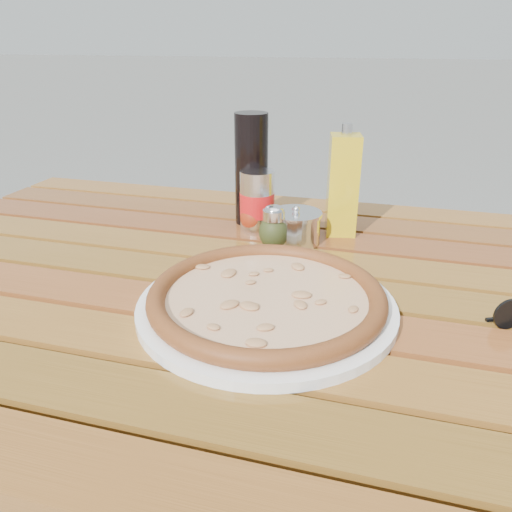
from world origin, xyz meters
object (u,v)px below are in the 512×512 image
(dark_bottle, at_px, (251,169))
(olive_oil_cruet, at_px, (343,185))
(pepper_shaker, at_px, (254,213))
(pizza, at_px, (267,296))
(table, at_px, (253,319))
(soda_can, at_px, (257,202))
(oregano_shaker, at_px, (274,228))
(parmesan_tin, at_px, (296,227))
(plate, at_px, (266,306))

(dark_bottle, relative_size, olive_oil_cruet, 1.05)
(pepper_shaker, bearing_deg, pizza, -70.88)
(olive_oil_cruet, bearing_deg, pepper_shaker, -166.29)
(table, relative_size, pepper_shaker, 17.07)
(soda_can, xyz_separation_m, olive_oil_cruet, (0.16, 0.03, 0.04))
(dark_bottle, xyz_separation_m, soda_can, (0.02, -0.05, -0.05))
(table, xyz_separation_m, pepper_shaker, (-0.05, 0.20, 0.11))
(table, relative_size, dark_bottle, 6.36)
(table, distance_m, pepper_shaker, 0.24)
(pizza, height_order, soda_can, soda_can)
(pizza, relative_size, oregano_shaker, 4.83)
(oregano_shaker, height_order, parmesan_tin, oregano_shaker)
(table, bearing_deg, parmesan_tin, 78.45)
(table, relative_size, soda_can, 11.67)
(dark_bottle, xyz_separation_m, olive_oil_cruet, (0.18, -0.02, -0.01))
(pizza, xyz_separation_m, dark_bottle, (-0.12, 0.35, 0.09))
(plate, height_order, dark_bottle, dark_bottle)
(table, relative_size, olive_oil_cruet, 6.67)
(oregano_shaker, xyz_separation_m, soda_can, (-0.05, 0.08, 0.02))
(table, bearing_deg, pizza, -63.20)
(table, distance_m, olive_oil_cruet, 0.31)
(oregano_shaker, height_order, olive_oil_cruet, olive_oil_cruet)
(table, relative_size, pizza, 3.54)
(pepper_shaker, bearing_deg, dark_bottle, 110.86)
(olive_oil_cruet, bearing_deg, dark_bottle, 175.24)
(table, height_order, parmesan_tin, parmesan_tin)
(table, height_order, pepper_shaker, pepper_shaker)
(pizza, relative_size, soda_can, 3.30)
(pizza, xyz_separation_m, pepper_shaker, (-0.10, 0.29, 0.02))
(soda_can, distance_m, olive_oil_cruet, 0.17)
(table, bearing_deg, olive_oil_cruet, 65.61)
(pizza, relative_size, olive_oil_cruet, 1.89)
(soda_can, bearing_deg, pizza, -72.04)
(plate, relative_size, pizza, 0.91)
(table, relative_size, plate, 3.89)
(olive_oil_cruet, relative_size, parmesan_tin, 1.93)
(oregano_shaker, height_order, dark_bottle, dark_bottle)
(soda_can, bearing_deg, parmesan_tin, -25.14)
(plate, distance_m, pepper_shaker, 0.31)
(olive_oil_cruet, bearing_deg, pizza, -100.48)
(plate, bearing_deg, table, 116.80)
(dark_bottle, distance_m, olive_oil_cruet, 0.18)
(oregano_shaker, bearing_deg, table, -90.88)
(table, distance_m, oregano_shaker, 0.17)
(soda_can, bearing_deg, olive_oil_cruet, 11.18)
(plate, bearing_deg, oregano_shaker, 101.35)
(oregano_shaker, distance_m, soda_can, 0.10)
(pepper_shaker, bearing_deg, olive_oil_cruet, 13.71)
(parmesan_tin, bearing_deg, oregano_shaker, -131.12)
(pepper_shaker, xyz_separation_m, olive_oil_cruet, (0.16, 0.04, 0.06))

